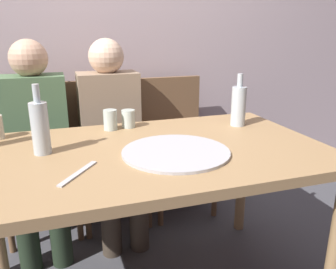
{
  "coord_description": "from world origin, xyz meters",
  "views": [
    {
      "loc": [
        -0.34,
        -1.3,
        1.22
      ],
      "look_at": [
        0.09,
        0.01,
        0.79
      ],
      "focal_mm": 36.49,
      "sensor_mm": 36.0,
      "label": 1
    }
  ],
  "objects_px": {
    "dining_table": "(149,167)",
    "guest_in_beanie": "(112,129)",
    "water_bottle": "(239,105)",
    "chair_right": "(175,135)",
    "chair_left": "(40,148)",
    "chair_middle": "(109,142)",
    "wine_bottle": "(40,127)",
    "guest_in_sweater": "(37,136)",
    "tumbler_far": "(128,119)",
    "table_knife": "(78,173)",
    "pizza_tray": "(176,152)",
    "wine_glass": "(110,120)"
  },
  "relations": [
    {
      "from": "pizza_tray",
      "to": "guest_in_beanie",
      "type": "distance_m",
      "value": 0.79
    },
    {
      "from": "pizza_tray",
      "to": "wine_bottle",
      "type": "relative_size",
      "value": 1.56
    },
    {
      "from": "tumbler_far",
      "to": "table_knife",
      "type": "relative_size",
      "value": 0.41
    },
    {
      "from": "wine_glass",
      "to": "chair_left",
      "type": "xyz_separation_m",
      "value": [
        -0.37,
        0.5,
        -0.28
      ]
    },
    {
      "from": "table_knife",
      "to": "guest_in_beanie",
      "type": "bearing_deg",
      "value": 19.91
    },
    {
      "from": "chair_left",
      "to": "dining_table",
      "type": "bearing_deg",
      "value": 119.44
    },
    {
      "from": "dining_table",
      "to": "guest_in_beanie",
      "type": "relative_size",
      "value": 1.28
    },
    {
      "from": "wine_glass",
      "to": "guest_in_sweater",
      "type": "distance_m",
      "value": 0.53
    },
    {
      "from": "wine_glass",
      "to": "guest_in_sweater",
      "type": "bearing_deg",
      "value": 136.54
    },
    {
      "from": "dining_table",
      "to": "water_bottle",
      "type": "height_order",
      "value": "water_bottle"
    },
    {
      "from": "wine_bottle",
      "to": "chair_left",
      "type": "relative_size",
      "value": 0.31
    },
    {
      "from": "tumbler_far",
      "to": "guest_in_sweater",
      "type": "distance_m",
      "value": 0.59
    },
    {
      "from": "chair_middle",
      "to": "chair_right",
      "type": "xyz_separation_m",
      "value": [
        0.46,
        0.0,
        0.0
      ]
    },
    {
      "from": "dining_table",
      "to": "wine_bottle",
      "type": "xyz_separation_m",
      "value": [
        -0.42,
        0.08,
        0.19
      ]
    },
    {
      "from": "water_bottle",
      "to": "tumbler_far",
      "type": "height_order",
      "value": "water_bottle"
    },
    {
      "from": "guest_in_beanie",
      "to": "pizza_tray",
      "type": "bearing_deg",
      "value": 99.8
    },
    {
      "from": "water_bottle",
      "to": "chair_middle",
      "type": "distance_m",
      "value": 0.92
    },
    {
      "from": "chair_left",
      "to": "chair_middle",
      "type": "bearing_deg",
      "value": -180.0
    },
    {
      "from": "water_bottle",
      "to": "guest_in_beanie",
      "type": "xyz_separation_m",
      "value": [
        -0.58,
        0.48,
        -0.21
      ]
    },
    {
      "from": "wine_bottle",
      "to": "tumbler_far",
      "type": "xyz_separation_m",
      "value": [
        0.41,
        0.27,
        -0.07
      ]
    },
    {
      "from": "tumbler_far",
      "to": "table_knife",
      "type": "height_order",
      "value": "tumbler_far"
    },
    {
      "from": "chair_middle",
      "to": "table_knife",
      "type": "bearing_deg",
      "value": 75.79
    },
    {
      "from": "chair_middle",
      "to": "wine_glass",
      "type": "bearing_deg",
      "value": 83.12
    },
    {
      "from": "wine_bottle",
      "to": "table_knife",
      "type": "relative_size",
      "value": 1.27
    },
    {
      "from": "pizza_tray",
      "to": "water_bottle",
      "type": "xyz_separation_m",
      "value": [
        0.44,
        0.29,
        0.1
      ]
    },
    {
      "from": "water_bottle",
      "to": "tumbler_far",
      "type": "distance_m",
      "value": 0.57
    },
    {
      "from": "table_knife",
      "to": "chair_left",
      "type": "relative_size",
      "value": 0.24
    },
    {
      "from": "chair_right",
      "to": "wine_bottle",
      "type": "bearing_deg",
      "value": 42.22
    },
    {
      "from": "pizza_tray",
      "to": "wine_glass",
      "type": "height_order",
      "value": "wine_glass"
    },
    {
      "from": "table_knife",
      "to": "dining_table",
      "type": "bearing_deg",
      "value": -23.34
    },
    {
      "from": "table_knife",
      "to": "chair_middle",
      "type": "height_order",
      "value": "chair_middle"
    },
    {
      "from": "pizza_tray",
      "to": "chair_left",
      "type": "height_order",
      "value": "chair_left"
    },
    {
      "from": "wine_glass",
      "to": "table_knife",
      "type": "distance_m",
      "value": 0.55
    },
    {
      "from": "chair_middle",
      "to": "guest_in_sweater",
      "type": "height_order",
      "value": "guest_in_sweater"
    },
    {
      "from": "water_bottle",
      "to": "chair_right",
      "type": "relative_size",
      "value": 0.3
    },
    {
      "from": "table_knife",
      "to": "wine_glass",
      "type": "bearing_deg",
      "value": 15.48
    },
    {
      "from": "wine_glass",
      "to": "chair_left",
      "type": "distance_m",
      "value": 0.68
    },
    {
      "from": "dining_table",
      "to": "guest_in_beanie",
      "type": "distance_m",
      "value": 0.69
    },
    {
      "from": "dining_table",
      "to": "pizza_tray",
      "type": "xyz_separation_m",
      "value": [
        0.09,
        -0.09,
        0.09
      ]
    },
    {
      "from": "guest_in_sweater",
      "to": "guest_in_beanie",
      "type": "relative_size",
      "value": 1.0
    },
    {
      "from": "dining_table",
      "to": "wine_bottle",
      "type": "bearing_deg",
      "value": 168.87
    },
    {
      "from": "dining_table",
      "to": "tumbler_far",
      "type": "bearing_deg",
      "value": 91.46
    },
    {
      "from": "wine_bottle",
      "to": "wine_glass",
      "type": "relative_size",
      "value": 2.79
    },
    {
      "from": "water_bottle",
      "to": "chair_left",
      "type": "xyz_separation_m",
      "value": [
        -1.01,
        0.63,
        -0.33
      ]
    },
    {
      "from": "chair_left",
      "to": "chair_middle",
      "type": "xyz_separation_m",
      "value": [
        0.43,
        0.0,
        0.0
      ]
    },
    {
      "from": "wine_bottle",
      "to": "guest_in_sweater",
      "type": "distance_m",
      "value": 0.64
    },
    {
      "from": "chair_right",
      "to": "guest_in_beanie",
      "type": "height_order",
      "value": "guest_in_beanie"
    },
    {
      "from": "water_bottle",
      "to": "chair_right",
      "type": "height_order",
      "value": "water_bottle"
    },
    {
      "from": "chair_middle",
      "to": "chair_right",
      "type": "bearing_deg",
      "value": -180.0
    },
    {
      "from": "chair_left",
      "to": "guest_in_beanie",
      "type": "xyz_separation_m",
      "value": [
        0.43,
        -0.15,
        0.13
      ]
    }
  ]
}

